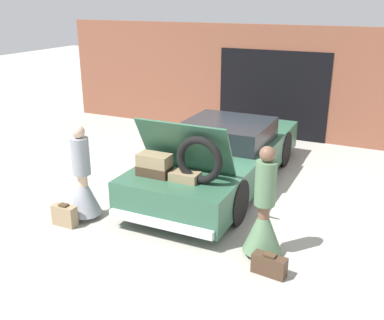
% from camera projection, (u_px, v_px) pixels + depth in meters
% --- Properties ---
extents(ground_plane, '(40.00, 40.00, 0.00)m').
position_uv_depth(ground_plane, '(221.00, 183.00, 8.78)').
color(ground_plane, '#ADA89E').
extents(garage_wall_back, '(12.00, 0.14, 2.80)m').
position_uv_depth(garage_wall_back, '(274.00, 83.00, 11.28)').
color(garage_wall_back, brown).
rests_on(garage_wall_back, ground_plane).
extents(car, '(1.85, 4.90, 1.65)m').
position_uv_depth(car, '(221.00, 156.00, 8.58)').
color(car, '#336047').
rests_on(car, ground_plane).
extents(person_left, '(0.55, 0.55, 1.57)m').
position_uv_depth(person_left, '(83.00, 185.00, 7.23)').
color(person_left, beige).
rests_on(person_left, ground_plane).
extents(person_right, '(0.55, 0.55, 1.61)m').
position_uv_depth(person_right, '(263.00, 218.00, 6.14)').
color(person_right, brown).
rests_on(person_right, ground_plane).
extents(suitcase_beside_left_person, '(0.40, 0.17, 0.36)m').
position_uv_depth(suitcase_beside_left_person, '(65.00, 215.00, 7.10)').
color(suitcase_beside_left_person, '#9E8460').
rests_on(suitcase_beside_left_person, ground_plane).
extents(suitcase_beside_right_person, '(0.47, 0.22, 0.30)m').
position_uv_depth(suitcase_beside_right_person, '(269.00, 265.00, 5.84)').
color(suitcase_beside_right_person, '#473323').
rests_on(suitcase_beside_right_person, ground_plane).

